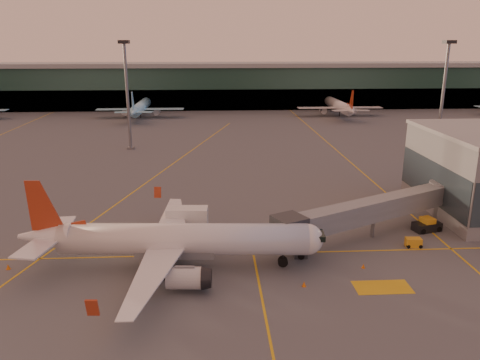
{
  "coord_description": "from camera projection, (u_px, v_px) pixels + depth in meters",
  "views": [
    {
      "loc": [
        0.41,
        -47.46,
        24.84
      ],
      "look_at": [
        4.23,
        20.27,
        5.0
      ],
      "focal_mm": 35.0,
      "sensor_mm": 36.0,
      "label": 1
    }
  ],
  "objects": [
    {
      "name": "main_airplane",
      "position": [
        174.0,
        241.0,
        52.91
      ],
      "size": [
        34.67,
        31.23,
        10.46
      ],
      "rotation": [
        0.0,
        0.0,
        -0.06
      ],
      "color": "silver",
      "rests_on": "ground"
    },
    {
      "name": "distant_aircraft_row",
      "position": [
        153.0,
        117.0,
        164.37
      ],
      "size": [
        290.0,
        34.0,
        13.0
      ],
      "color": "#95DDFA",
      "rests_on": "ground"
    },
    {
      "name": "mast_east_near",
      "position": [
        444.0,
        87.0,
        110.63
      ],
      "size": [
        2.4,
        2.4,
        25.6
      ],
      "color": "slate",
      "rests_on": "ground"
    },
    {
      "name": "jet_bridge",
      "position": [
        381.0,
        209.0,
        62.27
      ],
      "size": [
        29.41,
        17.13,
        5.39
      ],
      "color": "slate",
      "rests_on": "ground"
    },
    {
      "name": "cone_nose",
      "position": [
        363.0,
        266.0,
        53.74
      ],
      "size": [
        0.41,
        0.41,
        0.53
      ],
      "color": "#DA640B",
      "rests_on": "ground"
    },
    {
      "name": "terminal",
      "position": [
        212.0,
        86.0,
        185.84
      ],
      "size": [
        400.0,
        20.0,
        17.6
      ],
      "color": "#19382D",
      "rests_on": "ground"
    },
    {
      "name": "cone_wing_left",
      "position": [
        173.0,
        211.0,
        71.17
      ],
      "size": [
        0.44,
        0.44,
        0.57
      ],
      "color": "#DA640B",
      "rests_on": "ground"
    },
    {
      "name": "cone_tail",
      "position": [
        8.0,
        267.0,
        53.44
      ],
      "size": [
        0.49,
        0.49,
        0.63
      ],
      "color": "#DA640B",
      "rests_on": "ground"
    },
    {
      "name": "mast_west_near",
      "position": [
        127.0,
        87.0,
        110.42
      ],
      "size": [
        2.4,
        2.4,
        25.6
      ],
      "color": "slate",
      "rests_on": "ground"
    },
    {
      "name": "gpu_cart",
      "position": [
        413.0,
        243.0,
        59.27
      ],
      "size": [
        2.03,
        1.28,
        1.15
      ],
      "rotation": [
        0.0,
        0.0,
        -0.05
      ],
      "color": "orange",
      "rests_on": "ground"
    },
    {
      "name": "cone_fwd",
      "position": [
        304.0,
        284.0,
        49.65
      ],
      "size": [
        0.46,
        0.46,
        0.59
      ],
      "color": "#DA640B",
      "rests_on": "ground"
    },
    {
      "name": "taxi_markings",
      "position": [
        176.0,
        171.0,
        94.66
      ],
      "size": [
        100.12,
        173.0,
        0.01
      ],
      "color": "gold",
      "rests_on": "ground"
    },
    {
      "name": "catering_truck",
      "position": [
        188.0,
        221.0,
        61.61
      ],
      "size": [
        5.51,
        2.72,
        4.18
      ],
      "rotation": [
        0.0,
        0.0,
        -0.06
      ],
      "color": "maroon",
      "rests_on": "ground"
    },
    {
      "name": "pushback_tug",
      "position": [
        427.0,
        225.0,
        64.33
      ],
      "size": [
        4.06,
        2.83,
        1.9
      ],
      "rotation": [
        0.0,
        0.0,
        0.25
      ],
      "color": "black",
      "rests_on": "ground"
    },
    {
      "name": "ground",
      "position": [
        213.0,
        274.0,
        52.43
      ],
      "size": [
        600.0,
        600.0,
        0.0
      ],
      "primitive_type": "plane",
      "color": "#4C4F54",
      "rests_on": "ground"
    }
  ]
}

